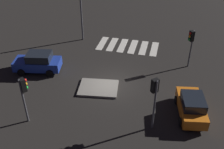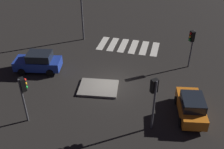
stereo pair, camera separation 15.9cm
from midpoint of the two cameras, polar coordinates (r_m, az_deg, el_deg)
ground_plane at (r=23.10m, az=0.20°, el=-2.06°), size 80.00×80.00×0.00m
traffic_island at (r=22.53m, az=-2.72°, el=-2.87°), size 3.54×2.85×0.18m
car_blue at (r=25.35m, az=-15.30°, el=2.60°), size 4.44×2.57×1.84m
car_orange at (r=20.32m, az=16.78°, el=-6.53°), size 2.40×4.18×1.74m
traffic_light_north at (r=18.87m, az=-18.20°, el=-3.05°), size 0.54×0.53×3.61m
traffic_light_west at (r=17.40m, az=9.19°, el=-3.76°), size 0.54×0.53×4.01m
traffic_light_south at (r=25.10m, az=16.81°, el=6.98°), size 0.53×0.54×3.70m
crosswalk_near at (r=29.15m, az=3.66°, el=6.07°), size 6.45×3.20×0.02m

